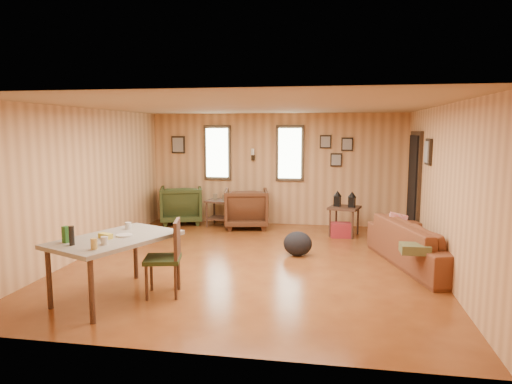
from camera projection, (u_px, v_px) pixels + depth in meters
room at (265, 184)px, 7.21m from camera, size 5.54×6.04×2.44m
sofa at (424, 237)px, 6.87m from camera, size 1.31×2.39×0.90m
recliner_brown at (246, 206)px, 9.58m from camera, size 1.03×0.99×0.91m
recliner_green at (181, 203)px, 10.04m from camera, size 1.09×1.06×0.91m
end_table at (220, 208)px, 9.72m from camera, size 0.62×0.57×0.70m
side_table at (344, 205)px, 8.83m from camera, size 0.68×0.68×0.88m
cooler at (341, 230)px, 8.76m from camera, size 0.41×0.31×0.28m
backpack at (298, 244)px, 7.45m from camera, size 0.49×0.38×0.40m
sofa_pillows at (406, 237)px, 6.68m from camera, size 0.41×1.59×0.33m
dining_table at (114, 243)px, 5.50m from camera, size 1.42×1.73×0.98m
dining_chair at (168, 253)px, 5.63m from camera, size 0.52×0.52×0.95m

